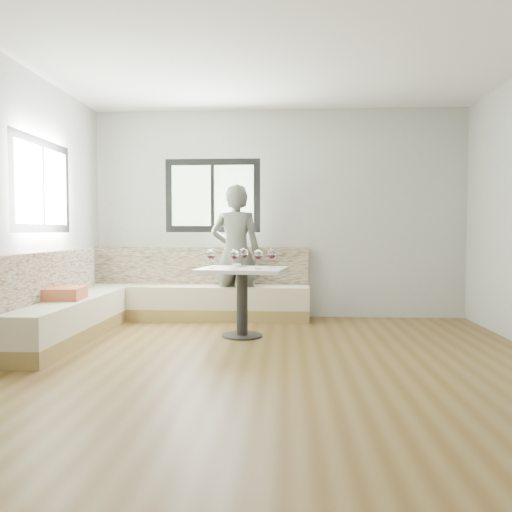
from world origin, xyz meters
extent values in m
cube|color=brown|center=(0.00, 0.00, 0.00)|extent=(5.00, 5.00, 0.01)
cube|color=white|center=(0.00, 0.00, 2.80)|extent=(5.00, 5.00, 0.01)
cube|color=#B7B7B2|center=(0.00, 2.50, 1.40)|extent=(5.00, 0.01, 2.80)
cube|color=#B7B7B2|center=(0.00, -2.50, 1.40)|extent=(5.00, 0.01, 2.80)
cube|color=black|center=(-0.90, 2.49, 1.65)|extent=(1.30, 0.02, 1.00)
cube|color=black|center=(-2.49, 0.90, 1.65)|extent=(0.02, 1.30, 1.00)
cube|color=olive|center=(-1.05, 2.23, 0.08)|extent=(2.90, 0.55, 0.16)
cube|color=beige|center=(-1.05, 2.23, 0.30)|extent=(2.90, 0.55, 0.29)
cube|color=beige|center=(-1.05, 2.43, 0.70)|extent=(2.90, 0.14, 0.50)
cube|color=olive|center=(-2.23, 0.82, 0.08)|extent=(0.55, 2.25, 0.16)
cube|color=beige|center=(-2.23, 0.82, 0.30)|extent=(0.55, 2.25, 0.29)
cube|color=beige|center=(-2.43, 0.82, 0.70)|extent=(0.14, 2.25, 0.50)
cube|color=#D28947|center=(-2.25, 0.79, 0.51)|extent=(0.47, 0.47, 0.13)
cylinder|color=black|center=(-0.38, 1.17, 0.01)|extent=(0.45, 0.45, 0.02)
cylinder|color=black|center=(-0.38, 1.17, 0.36)|extent=(0.12, 0.12, 0.72)
cube|color=white|center=(-0.38, 1.17, 0.74)|extent=(1.02, 0.85, 0.04)
imported|color=#54574E|center=(-0.55, 2.13, 0.88)|extent=(0.66, 0.45, 1.76)
cylinder|color=white|center=(-0.45, 1.29, 0.78)|extent=(0.10, 0.10, 0.04)
sphere|color=black|center=(-0.44, 1.30, 0.79)|extent=(0.02, 0.02, 0.02)
sphere|color=black|center=(-0.46, 1.30, 0.79)|extent=(0.02, 0.02, 0.02)
sphere|color=black|center=(-0.45, 1.28, 0.79)|extent=(0.02, 0.02, 0.02)
cylinder|color=white|center=(-0.71, 1.04, 0.76)|extent=(0.07, 0.07, 0.01)
cylinder|color=white|center=(-0.71, 1.04, 0.81)|extent=(0.01, 0.01, 0.09)
ellipsoid|color=white|center=(-0.71, 1.04, 0.92)|extent=(0.10, 0.10, 0.12)
cylinder|color=#3E030C|center=(-0.71, 1.04, 0.89)|extent=(0.07, 0.07, 0.02)
cylinder|color=white|center=(-0.45, 0.99, 0.76)|extent=(0.07, 0.07, 0.01)
cylinder|color=white|center=(-0.45, 0.99, 0.81)|extent=(0.01, 0.01, 0.09)
ellipsoid|color=white|center=(-0.45, 0.99, 0.92)|extent=(0.10, 0.10, 0.12)
cylinder|color=#3E030C|center=(-0.45, 0.99, 0.89)|extent=(0.07, 0.07, 0.02)
cylinder|color=white|center=(-0.19, 1.03, 0.76)|extent=(0.07, 0.07, 0.01)
cylinder|color=white|center=(-0.19, 1.03, 0.81)|extent=(0.01, 0.01, 0.09)
ellipsoid|color=white|center=(-0.19, 1.03, 0.92)|extent=(0.10, 0.10, 0.12)
cylinder|color=#3E030C|center=(-0.19, 1.03, 0.89)|extent=(0.07, 0.07, 0.02)
cylinder|color=white|center=(-0.37, 1.29, 0.76)|extent=(0.07, 0.07, 0.01)
cylinder|color=white|center=(-0.37, 1.29, 0.81)|extent=(0.01, 0.01, 0.09)
ellipsoid|color=white|center=(-0.37, 1.29, 0.92)|extent=(0.10, 0.10, 0.12)
cylinder|color=#3E030C|center=(-0.37, 1.29, 0.89)|extent=(0.07, 0.07, 0.02)
cylinder|color=white|center=(-0.06, 1.24, 0.76)|extent=(0.07, 0.07, 0.01)
cylinder|color=white|center=(-0.06, 1.24, 0.81)|extent=(0.01, 0.01, 0.09)
ellipsoid|color=white|center=(-0.06, 1.24, 0.92)|extent=(0.10, 0.10, 0.12)
cylinder|color=#3E030C|center=(-0.06, 1.24, 0.89)|extent=(0.07, 0.07, 0.02)
camera|label=1|loc=(0.10, -4.28, 1.17)|focal=35.00mm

